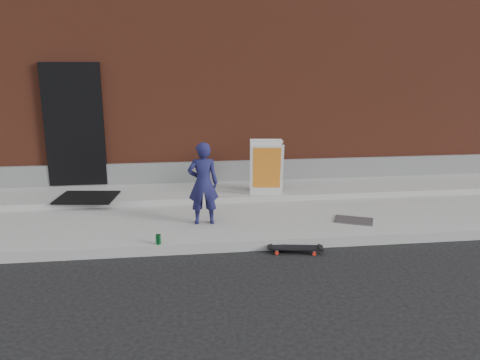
{
  "coord_description": "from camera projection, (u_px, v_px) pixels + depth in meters",
  "views": [
    {
      "loc": [
        -0.65,
        -5.91,
        2.53
      ],
      "look_at": [
        0.19,
        0.8,
        0.81
      ],
      "focal_mm": 35.0,
      "sensor_mm": 36.0,
      "label": 1
    }
  ],
  "objects": [
    {
      "name": "building",
      "position": [
        204.0,
        63.0,
        12.5
      ],
      "size": [
        20.0,
        8.1,
        5.0
      ],
      "color": "#5F291A",
      "rests_on": "ground"
    },
    {
      "name": "child",
      "position": [
        203.0,
        183.0,
        6.94
      ],
      "size": [
        0.46,
        0.3,
        1.25
      ],
      "primitive_type": "imported",
      "rotation": [
        0.0,
        0.0,
        3.14
      ],
      "color": "#171842",
      "rests_on": "sidewalk"
    },
    {
      "name": "doormat",
      "position": [
        87.0,
        197.0,
        8.03
      ],
      "size": [
        1.06,
        0.9,
        0.03
      ],
      "primitive_type": "cube",
      "rotation": [
        0.0,
        0.0,
        -0.13
      ],
      "color": "black",
      "rests_on": "apron"
    },
    {
      "name": "apron",
      "position": [
        219.0,
        191.0,
        8.64
      ],
      "size": [
        20.0,
        1.2,
        0.1
      ],
      "primitive_type": "cube",
      "color": "gray",
      "rests_on": "sidewalk"
    },
    {
      "name": "sidewalk",
      "position": [
        223.0,
        213.0,
        7.81
      ],
      "size": [
        20.0,
        3.0,
        0.15
      ],
      "primitive_type": "cube",
      "color": "gray",
      "rests_on": "ground"
    },
    {
      "name": "utility_plate",
      "position": [
        354.0,
        220.0,
        7.19
      ],
      "size": [
        0.67,
        0.57,
        0.02
      ],
      "primitive_type": "cube",
      "rotation": [
        0.0,
        0.0,
        -0.43
      ],
      "color": "#55555A",
      "rests_on": "sidewalk"
    },
    {
      "name": "pizza_sign",
      "position": [
        266.0,
        167.0,
        8.21
      ],
      "size": [
        0.66,
        0.75,
        0.95
      ],
      "color": "silver",
      "rests_on": "apron"
    },
    {
      "name": "soda_can",
      "position": [
        158.0,
        239.0,
        6.26
      ],
      "size": [
        0.09,
        0.09,
        0.13
      ],
      "primitive_type": "cylinder",
      "rotation": [
        0.0,
        0.0,
        0.39
      ],
      "color": "#1B883F",
      "rests_on": "sidewalk"
    },
    {
      "name": "ground",
      "position": [
        233.0,
        252.0,
        6.38
      ],
      "size": [
        80.0,
        80.0,
        0.0
      ],
      "primitive_type": "plane",
      "color": "black",
      "rests_on": "ground"
    },
    {
      "name": "skateboard",
      "position": [
        295.0,
        248.0,
        6.35
      ],
      "size": [
        0.75,
        0.31,
        0.08
      ],
      "color": "red",
      "rests_on": "ground"
    }
  ]
}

